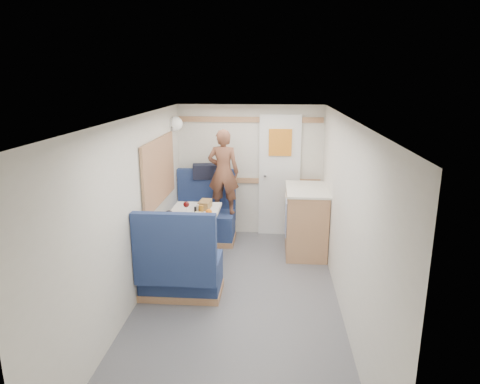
# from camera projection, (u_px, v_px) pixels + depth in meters

# --- Properties ---
(floor) EXTENTS (4.50, 4.50, 0.00)m
(floor) POSITION_uv_depth(u_px,v_px,m) (237.00, 304.00, 4.64)
(floor) COLOR #515156
(floor) RESTS_ON ground
(ceiling) EXTENTS (4.50, 4.50, 0.00)m
(ceiling) POSITION_uv_depth(u_px,v_px,m) (237.00, 119.00, 4.12)
(ceiling) COLOR silver
(ceiling) RESTS_ON wall_back
(wall_back) EXTENTS (2.20, 0.02, 2.00)m
(wall_back) POSITION_uv_depth(u_px,v_px,m) (250.00, 171.00, 6.55)
(wall_back) COLOR silver
(wall_back) RESTS_ON floor
(wall_left) EXTENTS (0.02, 4.50, 2.00)m
(wall_left) POSITION_uv_depth(u_px,v_px,m) (133.00, 214.00, 4.47)
(wall_left) COLOR silver
(wall_left) RESTS_ON floor
(wall_right) EXTENTS (0.02, 4.50, 2.00)m
(wall_right) POSITION_uv_depth(u_px,v_px,m) (346.00, 220.00, 4.30)
(wall_right) COLOR silver
(wall_right) RESTS_ON floor
(oak_trim_low) EXTENTS (2.15, 0.02, 0.08)m
(oak_trim_low) POSITION_uv_depth(u_px,v_px,m) (250.00, 181.00, 6.57)
(oak_trim_low) COLOR #936342
(oak_trim_low) RESTS_ON wall_back
(oak_trim_high) EXTENTS (2.15, 0.02, 0.08)m
(oak_trim_high) POSITION_uv_depth(u_px,v_px,m) (250.00, 120.00, 6.32)
(oak_trim_high) COLOR #936342
(oak_trim_high) RESTS_ON wall_back
(side_window) EXTENTS (0.04, 1.30, 0.72)m
(side_window) POSITION_uv_depth(u_px,v_px,m) (159.00, 171.00, 5.36)
(side_window) COLOR #A6AE93
(side_window) RESTS_ON wall_left
(rear_door) EXTENTS (0.62, 0.12, 1.86)m
(rear_door) POSITION_uv_depth(u_px,v_px,m) (279.00, 174.00, 6.49)
(rear_door) COLOR white
(rear_door) RESTS_ON wall_back
(dinette_table) EXTENTS (0.62, 0.92, 0.72)m
(dinette_table) POSITION_uv_depth(u_px,v_px,m) (194.00, 223.00, 5.51)
(dinette_table) COLOR white
(dinette_table) RESTS_ON floor
(bench_far) EXTENTS (0.90, 0.59, 1.05)m
(bench_far) POSITION_uv_depth(u_px,v_px,m) (205.00, 221.00, 6.41)
(bench_far) COLOR navy
(bench_far) RESTS_ON floor
(bench_near) EXTENTS (0.90, 0.59, 1.05)m
(bench_near) POSITION_uv_depth(u_px,v_px,m) (180.00, 272.00, 4.74)
(bench_near) COLOR navy
(bench_near) RESTS_ON floor
(ledge) EXTENTS (0.90, 0.14, 0.04)m
(ledge) POSITION_uv_depth(u_px,v_px,m) (207.00, 180.00, 6.50)
(ledge) COLOR #936342
(ledge) RESTS_ON bench_far
(dome_light) EXTENTS (0.20, 0.20, 0.20)m
(dome_light) POSITION_uv_depth(u_px,v_px,m) (175.00, 124.00, 6.05)
(dome_light) COLOR white
(dome_light) RESTS_ON wall_left
(galley_counter) EXTENTS (0.57, 0.92, 0.92)m
(galley_counter) POSITION_uv_depth(u_px,v_px,m) (305.00, 220.00, 5.95)
(galley_counter) COLOR #936342
(galley_counter) RESTS_ON floor
(person) EXTENTS (0.47, 0.32, 1.24)m
(person) POSITION_uv_depth(u_px,v_px,m) (223.00, 172.00, 6.14)
(person) COLOR brown
(person) RESTS_ON bench_far
(duffel_bag) EXTENTS (0.48, 0.29, 0.22)m
(duffel_bag) POSITION_uv_depth(u_px,v_px,m) (208.00, 171.00, 6.47)
(duffel_bag) COLOR black
(duffel_bag) RESTS_ON ledge
(tray) EXTENTS (0.29, 0.38, 0.02)m
(tray) POSITION_uv_depth(u_px,v_px,m) (194.00, 219.00, 5.16)
(tray) COLOR white
(tray) RESTS_ON dinette_table
(orange_fruit) EXTENTS (0.08, 0.08, 0.08)m
(orange_fruit) POSITION_uv_depth(u_px,v_px,m) (209.00, 212.00, 5.27)
(orange_fruit) COLOR orange
(orange_fruit) RESTS_ON tray
(cheese_block) EXTENTS (0.10, 0.08, 0.03)m
(cheese_block) POSITION_uv_depth(u_px,v_px,m) (199.00, 213.00, 5.30)
(cheese_block) COLOR #E1D882
(cheese_block) RESTS_ON tray
(wine_glass) EXTENTS (0.08, 0.08, 0.17)m
(wine_glass) POSITION_uv_depth(u_px,v_px,m) (186.00, 205.00, 5.34)
(wine_glass) COLOR white
(wine_glass) RESTS_ON dinette_table
(tumbler_left) EXTENTS (0.07, 0.07, 0.12)m
(tumbler_left) POSITION_uv_depth(u_px,v_px,m) (169.00, 216.00, 5.11)
(tumbler_left) COLOR white
(tumbler_left) RESTS_ON dinette_table
(beer_glass) EXTENTS (0.06, 0.06, 0.10)m
(beer_glass) POSITION_uv_depth(u_px,v_px,m) (201.00, 209.00, 5.42)
(beer_glass) COLOR #8E5814
(beer_glass) RESTS_ON dinette_table
(pepper_grinder) EXTENTS (0.03, 0.03, 0.09)m
(pepper_grinder) POSITION_uv_depth(u_px,v_px,m) (195.00, 210.00, 5.40)
(pepper_grinder) COLOR black
(pepper_grinder) RESTS_ON dinette_table
(salt_grinder) EXTENTS (0.04, 0.04, 0.10)m
(salt_grinder) POSITION_uv_depth(u_px,v_px,m) (198.00, 208.00, 5.44)
(salt_grinder) COLOR silver
(salt_grinder) RESTS_ON dinette_table
(bread_loaf) EXTENTS (0.16, 0.26, 0.10)m
(bread_loaf) POSITION_uv_depth(u_px,v_px,m) (205.00, 205.00, 5.60)
(bread_loaf) COLOR brown
(bread_loaf) RESTS_ON dinette_table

